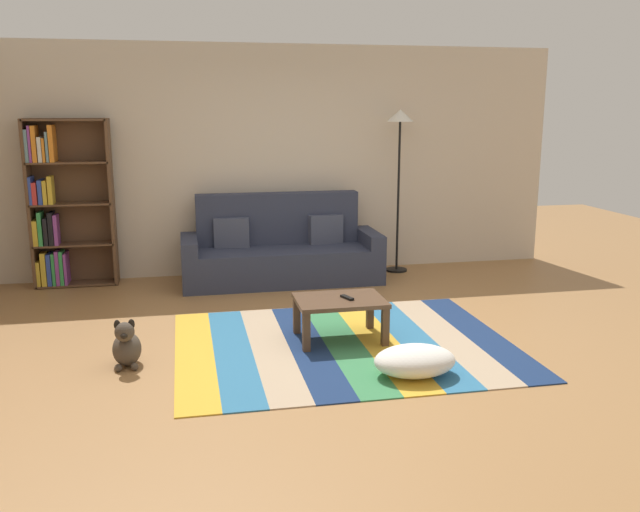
{
  "coord_description": "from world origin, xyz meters",
  "views": [
    {
      "loc": [
        -1.17,
        -5.5,
        1.97
      ],
      "look_at": [
        0.04,
        0.35,
        0.65
      ],
      "focal_mm": 37.69,
      "sensor_mm": 36.0,
      "label": 1
    }
  ],
  "objects_px": {
    "couch": "(281,252)",
    "dog": "(127,346)",
    "bookshelf": "(60,208)",
    "standing_lamp": "(400,137)",
    "pouf": "(415,361)",
    "coffee_table": "(340,305)",
    "tv_remote": "(347,298)"
  },
  "relations": [
    {
      "from": "couch",
      "to": "dog",
      "type": "xyz_separation_m",
      "value": [
        -1.56,
        -2.38,
        -0.18
      ]
    },
    {
      "from": "bookshelf",
      "to": "standing_lamp",
      "type": "relative_size",
      "value": 0.95
    },
    {
      "from": "pouf",
      "to": "standing_lamp",
      "type": "bearing_deg",
      "value": 74.3
    },
    {
      "from": "coffee_table",
      "to": "pouf",
      "type": "height_order",
      "value": "coffee_table"
    },
    {
      "from": "pouf",
      "to": "tv_remote",
      "type": "relative_size",
      "value": 4.15
    },
    {
      "from": "couch",
      "to": "bookshelf",
      "type": "relative_size",
      "value": 1.21
    },
    {
      "from": "tv_remote",
      "to": "coffee_table",
      "type": "bearing_deg",
      "value": 140.84
    },
    {
      "from": "couch",
      "to": "standing_lamp",
      "type": "relative_size",
      "value": 1.16
    },
    {
      "from": "pouf",
      "to": "dog",
      "type": "relative_size",
      "value": 1.57
    },
    {
      "from": "dog",
      "to": "standing_lamp",
      "type": "bearing_deg",
      "value": 40.25
    },
    {
      "from": "couch",
      "to": "dog",
      "type": "height_order",
      "value": "couch"
    },
    {
      "from": "standing_lamp",
      "to": "tv_remote",
      "type": "relative_size",
      "value": 13.02
    },
    {
      "from": "pouf",
      "to": "dog",
      "type": "height_order",
      "value": "dog"
    },
    {
      "from": "coffee_table",
      "to": "tv_remote",
      "type": "xyz_separation_m",
      "value": [
        0.06,
        -0.02,
        0.07
      ]
    },
    {
      "from": "standing_lamp",
      "to": "tv_remote",
      "type": "bearing_deg",
      "value": -117.36
    },
    {
      "from": "pouf",
      "to": "standing_lamp",
      "type": "relative_size",
      "value": 0.32
    },
    {
      "from": "couch",
      "to": "pouf",
      "type": "bearing_deg",
      "value": -79.53
    },
    {
      "from": "standing_lamp",
      "to": "tv_remote",
      "type": "height_order",
      "value": "standing_lamp"
    },
    {
      "from": "pouf",
      "to": "tv_remote",
      "type": "height_order",
      "value": "tv_remote"
    },
    {
      "from": "dog",
      "to": "standing_lamp",
      "type": "height_order",
      "value": "standing_lamp"
    },
    {
      "from": "pouf",
      "to": "couch",
      "type": "bearing_deg",
      "value": 100.47
    },
    {
      "from": "couch",
      "to": "standing_lamp",
      "type": "distance_m",
      "value": 1.97
    },
    {
      "from": "coffee_table",
      "to": "dog",
      "type": "xyz_separation_m",
      "value": [
        -1.76,
        -0.24,
        -0.15
      ]
    },
    {
      "from": "bookshelf",
      "to": "tv_remote",
      "type": "xyz_separation_m",
      "value": [
        2.68,
        -2.44,
        -0.51
      ]
    },
    {
      "from": "bookshelf",
      "to": "dog",
      "type": "distance_m",
      "value": 2.89
    },
    {
      "from": "couch",
      "to": "pouf",
      "type": "distance_m",
      "value": 3.1
    },
    {
      "from": "couch",
      "to": "tv_remote",
      "type": "height_order",
      "value": "couch"
    },
    {
      "from": "tv_remote",
      "to": "bookshelf",
      "type": "bearing_deg",
      "value": 116.55
    },
    {
      "from": "pouf",
      "to": "standing_lamp",
      "type": "distance_m",
      "value": 3.67
    },
    {
      "from": "dog",
      "to": "tv_remote",
      "type": "distance_m",
      "value": 1.85
    },
    {
      "from": "standing_lamp",
      "to": "dog",
      "type": "bearing_deg",
      "value": -139.75
    },
    {
      "from": "pouf",
      "to": "bookshelf",
      "type": "bearing_deg",
      "value": 131.88
    }
  ]
}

